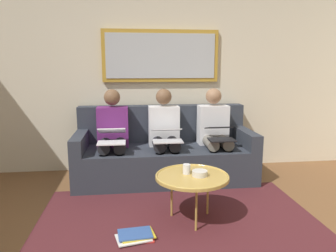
# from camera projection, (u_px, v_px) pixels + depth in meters

# --- Properties ---
(wall_rear) EXTENTS (6.00, 0.12, 2.60)m
(wall_rear) POSITION_uv_depth(u_px,v_px,m) (160.00, 75.00, 4.42)
(wall_rear) COLOR beige
(wall_rear) RESTS_ON ground_plane
(area_rug) EXTENTS (2.60, 1.80, 0.01)m
(area_rug) POSITION_uv_depth(u_px,v_px,m) (179.00, 223.00, 2.95)
(area_rug) COLOR #4C1E23
(area_rug) RESTS_ON ground_plane
(couch) EXTENTS (2.20, 0.90, 0.90)m
(couch) POSITION_uv_depth(u_px,v_px,m) (164.00, 154.00, 4.13)
(couch) COLOR #2D333D
(couch) RESTS_ON ground_plane
(framed_mirror) EXTENTS (1.55, 0.05, 0.69)m
(framed_mirror) POSITION_uv_depth(u_px,v_px,m) (161.00, 56.00, 4.28)
(framed_mirror) COLOR #B7892D
(coffee_table) EXTENTS (0.67, 0.67, 0.44)m
(coffee_table) POSITION_uv_depth(u_px,v_px,m) (192.00, 177.00, 2.94)
(coffee_table) COLOR tan
(coffee_table) RESTS_ON ground_plane
(cup) EXTENTS (0.07, 0.07, 0.09)m
(cup) POSITION_uv_depth(u_px,v_px,m) (187.00, 169.00, 2.98)
(cup) COLOR silver
(cup) RESTS_ON coffee_table
(bowl) EXTENTS (0.14, 0.14, 0.05)m
(bowl) POSITION_uv_depth(u_px,v_px,m) (200.00, 173.00, 2.92)
(bowl) COLOR beige
(bowl) RESTS_ON coffee_table
(person_left) EXTENTS (0.38, 0.58, 1.14)m
(person_left) POSITION_uv_depth(u_px,v_px,m) (215.00, 131.00, 4.08)
(person_left) COLOR silver
(person_left) RESTS_ON couch
(laptop_black) EXTENTS (0.30, 0.37, 0.16)m
(laptop_black) POSITION_uv_depth(u_px,v_px,m) (220.00, 133.00, 3.84)
(laptop_black) COLOR black
(person_middle) EXTENTS (0.38, 0.58, 1.14)m
(person_middle) POSITION_uv_depth(u_px,v_px,m) (165.00, 132.00, 4.01)
(person_middle) COLOR silver
(person_middle) RESTS_ON couch
(laptop_silver) EXTENTS (0.34, 0.34, 0.15)m
(laptop_silver) POSITION_uv_depth(u_px,v_px,m) (167.00, 135.00, 3.76)
(laptop_silver) COLOR silver
(person_right) EXTENTS (0.38, 0.58, 1.14)m
(person_right) POSITION_uv_depth(u_px,v_px,m) (113.00, 133.00, 3.93)
(person_right) COLOR #66236B
(person_right) RESTS_ON couch
(laptop_white) EXTENTS (0.32, 0.37, 0.16)m
(laptop_white) POSITION_uv_depth(u_px,v_px,m) (112.00, 136.00, 3.70)
(laptop_white) COLOR white
(magazine_stack) EXTENTS (0.35, 0.28, 0.04)m
(magazine_stack) POSITION_uv_depth(u_px,v_px,m) (136.00, 236.00, 2.68)
(magazine_stack) COLOR red
(magazine_stack) RESTS_ON ground_plane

